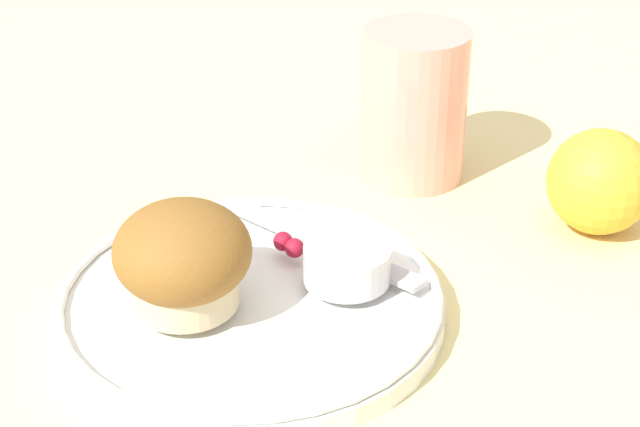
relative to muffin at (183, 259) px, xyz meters
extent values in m
plane|color=beige|center=(0.01, 0.07, -0.05)|extent=(3.00, 3.00, 0.00)
cylinder|color=white|center=(0.02, 0.04, -0.04)|extent=(0.24, 0.24, 0.01)
torus|color=white|center=(0.02, 0.04, -0.03)|extent=(0.24, 0.24, 0.01)
cylinder|color=beige|center=(0.00, 0.00, -0.02)|extent=(0.06, 0.06, 0.03)
ellipsoid|color=brown|center=(0.00, 0.00, 0.01)|extent=(0.08, 0.08, 0.06)
cylinder|color=silver|center=(0.05, 0.09, -0.02)|extent=(0.05, 0.05, 0.02)
cylinder|color=white|center=(0.05, 0.09, -0.01)|extent=(0.05, 0.05, 0.00)
sphere|color=maroon|center=(-0.01, 0.08, -0.02)|extent=(0.01, 0.01, 0.01)
sphere|color=maroon|center=(0.01, 0.08, -0.02)|extent=(0.01, 0.01, 0.01)
cube|color=#B7B7BC|center=(0.01, 0.10, -0.03)|extent=(0.16, 0.04, 0.00)
sphere|color=#F4A82D|center=(0.10, 0.28, -0.01)|extent=(0.07, 0.07, 0.07)
cylinder|color=#E5998C|center=(-0.05, 0.25, 0.01)|extent=(0.08, 0.08, 0.12)
camera|label=1|loc=(0.44, -0.30, 0.34)|focal=60.00mm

